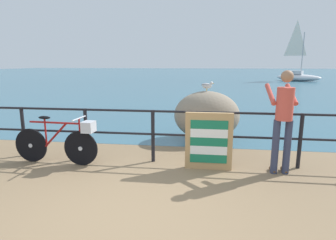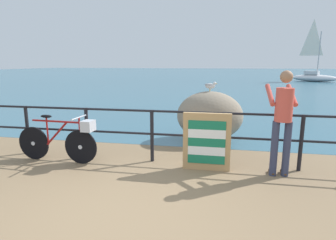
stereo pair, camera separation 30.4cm
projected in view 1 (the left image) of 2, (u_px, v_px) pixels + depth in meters
ground_plane at (193, 87)px, 22.97m from camera, size 120.00×120.00×0.10m
sea_surface at (200, 73)px, 50.23m from camera, size 120.00×90.00×0.01m
promenade_railing at (153, 130)px, 5.38m from camera, size 8.17×0.07×1.02m
bicycle at (62, 140)px, 5.28m from camera, size 1.70×0.48×0.92m
person_at_railing at (283, 117)px, 4.75m from camera, size 0.47×0.65×1.78m
folded_deckchair_stack at (209, 141)px, 5.02m from camera, size 0.84×0.10×1.04m
breakwater_boulder_main at (207, 115)px, 7.00m from camera, size 1.62×1.23×1.21m
seagull at (207, 85)px, 6.93m from camera, size 0.34×0.20×0.23m
sailboat at (298, 74)px, 29.22m from camera, size 4.40×3.49×6.16m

